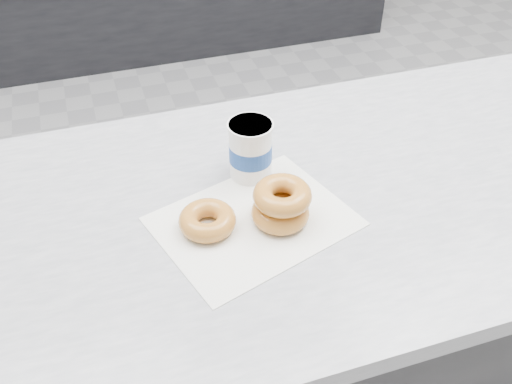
{
  "coord_description": "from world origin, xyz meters",
  "views": [
    {
      "loc": [
        -0.68,
        -1.37,
        1.62
      ],
      "look_at": [
        -0.43,
        -0.62,
        0.95
      ],
      "focal_mm": 40.0,
      "sensor_mm": 36.0,
      "label": 1
    }
  ],
  "objects_px": {
    "counter": "(412,301)",
    "donut_stack": "(281,204)",
    "donut_single": "(207,220)",
    "coffee_cup": "(250,149)"
  },
  "relations": [
    {
      "from": "counter",
      "to": "donut_stack",
      "type": "xyz_separation_m",
      "value": [
        -0.4,
        -0.05,
        0.49
      ]
    },
    {
      "from": "donut_single",
      "to": "donut_stack",
      "type": "xyz_separation_m",
      "value": [
        0.13,
        -0.02,
        0.02
      ]
    },
    {
      "from": "counter",
      "to": "donut_stack",
      "type": "relative_size",
      "value": 20.96
    },
    {
      "from": "donut_single",
      "to": "coffee_cup",
      "type": "bearing_deg",
      "value": 46.38
    },
    {
      "from": "donut_stack",
      "to": "counter",
      "type": "bearing_deg",
      "value": 7.79
    },
    {
      "from": "donut_stack",
      "to": "coffee_cup",
      "type": "distance_m",
      "value": 0.15
    },
    {
      "from": "counter",
      "to": "coffee_cup",
      "type": "relative_size",
      "value": 25.29
    },
    {
      "from": "donut_single",
      "to": "counter",
      "type": "bearing_deg",
      "value": 3.75
    },
    {
      "from": "counter",
      "to": "donut_single",
      "type": "height_order",
      "value": "donut_single"
    },
    {
      "from": "counter",
      "to": "coffee_cup",
      "type": "xyz_separation_m",
      "value": [
        -0.41,
        0.09,
        0.51
      ]
    }
  ]
}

